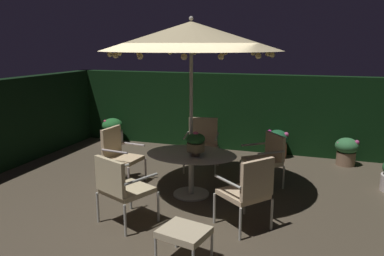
# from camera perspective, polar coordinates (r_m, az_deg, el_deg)

# --- Properties ---
(ground_plane) EXTENTS (7.99, 7.11, 0.02)m
(ground_plane) POSITION_cam_1_polar(r_m,az_deg,el_deg) (6.26, -2.85, -10.94)
(ground_plane) COLOR #4D4333
(hedge_backdrop_rear) EXTENTS (7.99, 0.30, 1.81)m
(hedge_backdrop_rear) POSITION_cam_1_polar(r_m,az_deg,el_deg) (9.14, 4.93, 2.52)
(hedge_backdrop_rear) COLOR black
(hedge_backdrop_rear) RESTS_ON ground_plane
(patio_dining_table) EXTENTS (1.51, 1.14, 0.73)m
(patio_dining_table) POSITION_cam_1_polar(r_m,az_deg,el_deg) (6.28, -0.12, -5.19)
(patio_dining_table) COLOR #B5B2A6
(patio_dining_table) RESTS_ON ground_plane
(patio_umbrella) EXTENTS (2.84, 2.84, 2.90)m
(patio_umbrella) POSITION_cam_1_polar(r_m,az_deg,el_deg) (5.99, -0.12, 13.66)
(patio_umbrella) COLOR #B9B5A8
(patio_umbrella) RESTS_ON ground_plane
(centerpiece_planter) EXTENTS (0.30, 0.30, 0.40)m
(centerpiece_planter) POSITION_cam_1_polar(r_m,az_deg,el_deg) (6.03, 0.57, -2.18)
(centerpiece_planter) COLOR #7E674C
(centerpiece_planter) RESTS_ON patio_dining_table
(patio_chair_north) EXTENTS (0.64, 0.64, 1.01)m
(patio_chair_north) POSITION_cam_1_polar(r_m,az_deg,el_deg) (6.99, -10.98, -3.62)
(patio_chair_north) COLOR #B9ADAD
(patio_chair_north) RESTS_ON ground_plane
(patio_chair_northeast) EXTENTS (0.84, 0.82, 1.00)m
(patio_chair_northeast) POSITION_cam_1_polar(r_m,az_deg,el_deg) (5.35, -10.65, -8.51)
(patio_chair_northeast) COLOR #B3B4AC
(patio_chair_northeast) RESTS_ON ground_plane
(patio_chair_east) EXTENTS (0.83, 0.82, 1.04)m
(patio_chair_east) POSITION_cam_1_polar(r_m,az_deg,el_deg) (5.17, 8.53, -9.04)
(patio_chair_east) COLOR #B3B2A8
(patio_chair_east) RESTS_ON ground_plane
(patio_chair_southeast) EXTENTS (0.83, 0.83, 0.92)m
(patio_chair_southeast) POSITION_cam_1_polar(r_m,az_deg,el_deg) (6.89, 11.22, -4.14)
(patio_chair_southeast) COLOR #B9B3A5
(patio_chair_southeast) RESTS_ON ground_plane
(patio_chair_south) EXTENTS (0.75, 0.73, 1.01)m
(patio_chair_south) POSITION_cam_1_polar(r_m,az_deg,el_deg) (7.67, 1.53, -1.97)
(patio_chair_south) COLOR #B5B5A3
(patio_chair_south) RESTS_ON ground_plane
(ottoman_footrest) EXTENTS (0.62, 0.56, 0.41)m
(ottoman_footrest) POSITION_cam_1_polar(r_m,az_deg,el_deg) (4.51, -1.21, -15.59)
(ottoman_footrest) COLOR #B4B5AD
(ottoman_footrest) RESTS_ON ground_plane
(potted_plant_left_far) EXTENTS (0.53, 0.53, 0.73)m
(potted_plant_left_far) POSITION_cam_1_polar(r_m,az_deg,el_deg) (8.93, 1.49, -1.14)
(potted_plant_left_far) COLOR beige
(potted_plant_left_far) RESTS_ON ground_plane
(potted_plant_right_near) EXTENTS (0.47, 0.47, 0.58)m
(potted_plant_right_near) POSITION_cam_1_polar(r_m,az_deg,el_deg) (8.54, 22.28, -3.11)
(potted_plant_right_near) COLOR #8B6951
(potted_plant_right_near) RESTS_ON ground_plane
(potted_plant_back_right) EXTENTS (0.52, 0.52, 0.65)m
(potted_plant_back_right) POSITION_cam_1_polar(r_m,az_deg,el_deg) (9.86, -11.87, -0.39)
(potted_plant_back_right) COLOR silver
(potted_plant_back_right) RESTS_ON ground_plane
(potted_plant_back_center) EXTENTS (0.48, 0.48, 0.62)m
(potted_plant_back_center) POSITION_cam_1_polar(r_m,az_deg,el_deg) (8.67, 12.74, -2.17)
(potted_plant_back_center) COLOR #B16447
(potted_plant_back_center) RESTS_ON ground_plane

